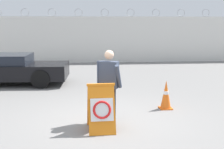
{
  "coord_description": "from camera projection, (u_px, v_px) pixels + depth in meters",
  "views": [
    {
      "loc": [
        -0.57,
        -7.42,
        2.44
      ],
      "look_at": [
        0.22,
        0.93,
        1.0
      ],
      "focal_mm": 50.0,
      "sensor_mm": 36.0,
      "label": 1
    }
  ],
  "objects": [
    {
      "name": "ground_plane",
      "position": [
        107.0,
        121.0,
        7.75
      ],
      "size": [
        90.0,
        90.0,
        0.0
      ],
      "primitive_type": "plane",
      "color": "gray"
    },
    {
      "name": "perimeter_wall",
      "position": [
        92.0,
        39.0,
        18.46
      ],
      "size": [
        36.0,
        0.3,
        3.16
      ],
      "color": "silver",
      "rests_on": "ground_plane"
    },
    {
      "name": "barricade_sign",
      "position": [
        101.0,
        107.0,
        6.97
      ],
      "size": [
        0.63,
        0.81,
        1.08
      ],
      "rotation": [
        0.0,
        0.0,
        0.04
      ],
      "color": "orange",
      "rests_on": "ground_plane"
    },
    {
      "name": "security_guard",
      "position": [
        109.0,
        82.0,
        7.54
      ],
      "size": [
        0.6,
        0.57,
        1.76
      ],
      "rotation": [
        0.0,
        0.0,
        -0.43
      ],
      "color": "black",
      "rests_on": "ground_plane"
    },
    {
      "name": "traffic_cone_near",
      "position": [
        166.0,
        95.0,
        8.74
      ],
      "size": [
        0.35,
        0.35,
        0.8
      ],
      "color": "orange",
      "rests_on": "ground_plane"
    },
    {
      "name": "parked_car_front_coupe",
      "position": [
        6.0,
        69.0,
        12.14
      ],
      "size": [
        4.73,
        2.1,
        1.17
      ],
      "rotation": [
        0.0,
        0.0,
        -0.06
      ],
      "color": "black",
      "rests_on": "ground_plane"
    }
  ]
}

